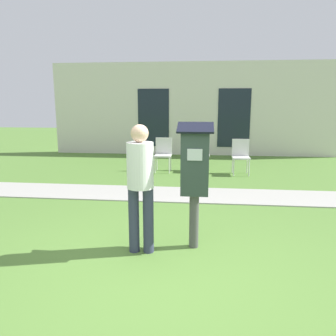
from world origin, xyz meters
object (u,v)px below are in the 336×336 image
outdoor_chair_left (163,152)px  outdoor_chair_middle (201,151)px  person_standing (140,179)px  parking_meter (195,169)px  outdoor_chair_right (241,154)px

outdoor_chair_left → outdoor_chair_middle: (1.02, 0.16, 0.00)m
person_standing → outdoor_chair_left: size_ratio=1.76×
parking_meter → person_standing: bearing=-162.1°
person_standing → outdoor_chair_left: 4.93m
parking_meter → outdoor_chair_middle: (0.05, 4.85, -0.49)m
parking_meter → outdoor_chair_right: parking_meter is taller
parking_meter → outdoor_chair_middle: 4.88m
outdoor_chair_left → outdoor_chair_middle: bearing=-14.1°
parking_meter → person_standing: (-0.64, -0.21, -0.09)m
person_standing → outdoor_chair_right: person_standing is taller
person_standing → outdoor_chair_middle: (0.69, 5.06, -0.40)m
parking_meter → person_standing: size_ratio=1.01×
person_standing → outdoor_chair_middle: person_standing is taller
parking_meter → outdoor_chair_left: (-0.97, 4.69, -0.49)m
outdoor_chair_middle → person_standing: bearing=-87.4°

